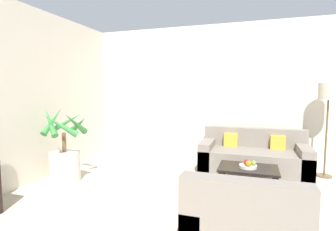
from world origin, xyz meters
name	(u,v)px	position (x,y,z in m)	size (l,w,h in m)	color
wall_back	(250,94)	(0.00, 5.97, 1.35)	(7.91, 0.06, 2.70)	beige
potted_palm	(65,156)	(-2.70, 4.05, 0.41)	(0.75, 0.76, 1.18)	beige
sofa_loveseat	(253,158)	(0.10, 5.40, 0.26)	(1.77, 0.82, 0.75)	gray
floor_lamp	(329,97)	(1.23, 5.58, 1.31)	(0.32, 0.32, 1.55)	brown
coffee_table	(248,171)	(0.03, 4.51, 0.30)	(0.81, 0.55, 0.35)	black
fruit_bowl	(248,166)	(0.03, 4.48, 0.37)	(0.24, 0.24, 0.04)	beige
apple_red	(246,162)	(0.01, 4.49, 0.43)	(0.08, 0.08, 0.08)	red
apple_green	(254,163)	(0.11, 4.48, 0.43)	(0.07, 0.07, 0.07)	olive
orange_fruit	(249,164)	(0.04, 4.41, 0.43)	(0.08, 0.08, 0.08)	orange
armchair	(244,231)	(0.04, 2.90, 0.27)	(0.91, 0.86, 0.81)	gray
ottoman	(240,199)	(-0.03, 3.77, 0.18)	(0.54, 0.50, 0.36)	gray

